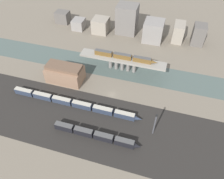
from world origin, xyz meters
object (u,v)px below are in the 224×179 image
object	(u,v)px
warehouse_building	(65,73)
signal_tower	(155,124)
train_yard_near	(96,135)
train_on_bridge	(124,57)
train_yard_mid	(74,103)

from	to	relation	value
warehouse_building	signal_tower	bearing A→B (deg)	-22.10
train_yard_near	train_on_bridge	bearing A→B (deg)	89.45
train_on_bridge	train_yard_near	world-z (taller)	train_on_bridge
train_yard_near	signal_tower	xyz separation A→B (m)	(27.87, 10.98, 5.72)
train_on_bridge	signal_tower	world-z (taller)	signal_tower
train_yard_mid	warehouse_building	size ratio (longest dim) A/B	3.44
train_yard_near	signal_tower	distance (m)	30.50
warehouse_building	signal_tower	size ratio (longest dim) A/B	1.49
train_yard_near	signal_tower	size ratio (longest dim) A/B	3.01
train_yard_near	warehouse_building	world-z (taller)	warehouse_building
train_yard_near	signal_tower	bearing A→B (deg)	21.49
warehouse_building	train_on_bridge	bearing A→B (deg)	31.23
train_on_bridge	train_yard_near	bearing A→B (deg)	-90.55
train_yard_near	train_yard_mid	world-z (taller)	train_yard_near
warehouse_building	signal_tower	distance (m)	66.15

